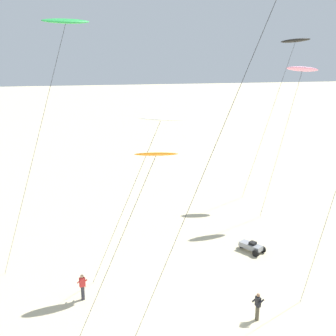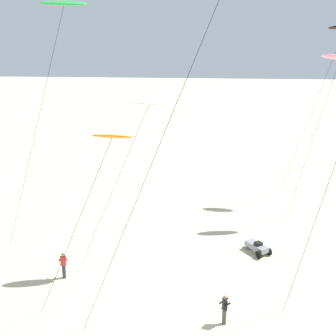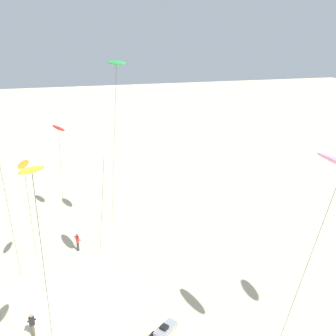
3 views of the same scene
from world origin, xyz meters
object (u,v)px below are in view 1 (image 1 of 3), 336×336
object	(u,v)px
kite_orange	(155,158)
kite_pink	(302,70)
kite_green	(65,23)
kite_white	(160,120)
kite_flyer_nearest	(258,306)
kite_black	(295,42)
beach_buggy	(251,246)
kite_flyer_middle	(82,286)

from	to	relation	value
kite_orange	kite_pink	bearing A→B (deg)	45.20
kite_green	kite_pink	bearing A→B (deg)	19.83
kite_green	kite_white	bearing A→B (deg)	-21.13
kite_orange	kite_flyer_nearest	size ratio (longest dim) A/B	5.93
kite_black	kite_orange	size ratio (longest dim) A/B	1.54
kite_white	kite_pink	world-z (taller)	kite_pink
kite_black	beach_buggy	size ratio (longest dim) A/B	7.66
kite_black	kite_flyer_nearest	xyz separation A→B (m)	(-9.92, -19.56, -13.91)
kite_orange	beach_buggy	bearing A→B (deg)	43.60
kite_black	kite_flyer_nearest	distance (m)	25.97
kite_flyer_middle	kite_black	bearing A→B (deg)	39.26
kite_pink	beach_buggy	xyz separation A→B (m)	(-5.88, -6.37, -12.20)
kite_pink	kite_flyer_nearest	size ratio (longest dim) A/B	7.85
kite_white	kite_green	bearing A→B (deg)	158.87
kite_white	kite_flyer_middle	size ratio (longest dim) A/B	6.44
kite_black	kite_flyer_nearest	size ratio (longest dim) A/B	9.14
kite_pink	kite_flyer_nearest	distance (m)	20.33
kite_white	kite_flyer_middle	world-z (taller)	kite_white
kite_pink	kite_black	bearing A→B (deg)	73.17
kite_flyer_nearest	kite_flyer_middle	xyz separation A→B (m)	(-9.61, 3.60, 0.00)
beach_buggy	kite_flyer_middle	bearing A→B (deg)	-160.05
kite_flyer_nearest	kite_green	bearing A→B (deg)	141.95
kite_orange	kite_flyer_middle	bearing A→B (deg)	140.09
kite_orange	kite_pink	size ratio (longest dim) A/B	0.76
kite_black	kite_pink	bearing A→B (deg)	-106.83
kite_orange	kite_flyer_nearest	bearing A→B (deg)	-2.78
kite_pink	beach_buggy	bearing A→B (deg)	-132.72
kite_white	kite_flyer_nearest	distance (m)	12.00
beach_buggy	kite_flyer_nearest	bearing A→B (deg)	-107.13
kite_orange	kite_pink	world-z (taller)	kite_pink
kite_pink	kite_flyer_middle	size ratio (longest dim) A/B	7.85
kite_black	kite_white	bearing A→B (deg)	-136.25
kite_black	kite_pink	distance (m)	5.86
kite_flyer_nearest	kite_flyer_middle	distance (m)	10.26
kite_pink	kite_flyer_middle	world-z (taller)	kite_pink
kite_black	kite_flyer_middle	bearing A→B (deg)	-140.74
kite_green	kite_flyer_nearest	world-z (taller)	kite_green
kite_flyer_middle	beach_buggy	xyz separation A→B (m)	(12.07, 4.38, -0.46)
kite_flyer_middle	kite_green	bearing A→B (deg)	94.27
kite_orange	kite_green	xyz separation A→B (m)	(-4.29, 7.49, 6.39)
kite_pink	kite_flyer_nearest	world-z (taller)	kite_pink
kite_black	kite_green	world-z (taller)	kite_green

